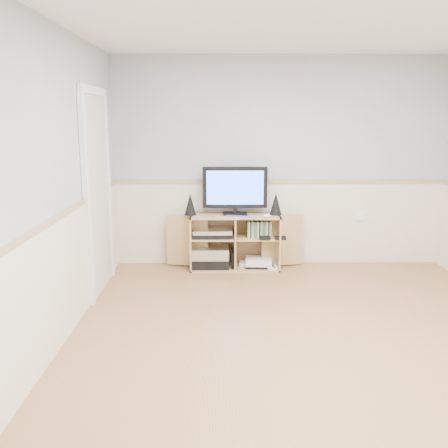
% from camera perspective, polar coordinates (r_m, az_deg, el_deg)
% --- Properties ---
extents(room, '(4.04, 4.54, 2.54)m').
position_cam_1_polar(room, '(3.99, 9.15, 3.79)').
color(room, tan).
rests_on(room, ground).
extents(media_cabinet, '(1.66, 0.40, 0.65)m').
position_cam_1_polar(media_cabinet, '(6.02, 1.24, -1.87)').
color(media_cabinet, tan).
rests_on(media_cabinet, floor).
extents(monitor, '(0.76, 0.18, 0.57)m').
position_cam_1_polar(monitor, '(5.90, 1.27, 4.04)').
color(monitor, black).
rests_on(monitor, media_cabinet).
extents(speaker_left, '(0.14, 0.14, 0.25)m').
position_cam_1_polar(speaker_left, '(5.91, -3.88, 2.26)').
color(speaker_left, black).
rests_on(speaker_left, media_cabinet).
extents(speaker_right, '(0.14, 0.14, 0.26)m').
position_cam_1_polar(speaker_right, '(5.93, 5.93, 2.30)').
color(speaker_right, black).
rests_on(speaker_right, media_cabinet).
extents(keyboard, '(0.33, 0.20, 0.01)m').
position_cam_1_polar(keyboard, '(5.77, 1.66, 0.82)').
color(keyboard, white).
rests_on(keyboard, media_cabinet).
extents(mouse, '(0.11, 0.08, 0.04)m').
position_cam_1_polar(mouse, '(5.79, 4.95, 0.94)').
color(mouse, white).
rests_on(mouse, media_cabinet).
extents(av_components, '(0.53, 0.34, 0.47)m').
position_cam_1_polar(av_components, '(6.00, -1.52, -3.03)').
color(av_components, black).
rests_on(av_components, media_cabinet).
extents(game_consoles, '(0.45, 0.30, 0.11)m').
position_cam_1_polar(game_consoles, '(6.04, 3.85, -4.40)').
color(game_consoles, white).
rests_on(game_consoles, media_cabinet).
extents(game_cases, '(0.29, 0.13, 0.19)m').
position_cam_1_polar(game_cases, '(5.93, 4.02, -0.57)').
color(game_cases, '#3F8C3F').
rests_on(game_cases, media_cabinet).
extents(wall_outlet, '(0.12, 0.03, 0.12)m').
position_cam_1_polar(wall_outlet, '(6.36, 15.24, 0.93)').
color(wall_outlet, white).
rests_on(wall_outlet, wall_back).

